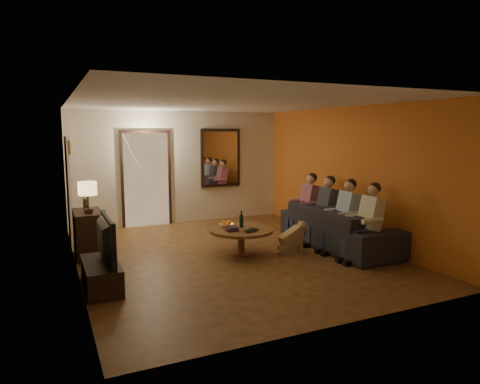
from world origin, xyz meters
name	(u,v)px	position (x,y,z in m)	size (l,w,h in m)	color
floor	(232,255)	(0.00, 0.00, 0.00)	(5.00, 6.00, 0.01)	#462D13
ceiling	(231,103)	(0.00, 0.00, 2.60)	(5.00, 6.00, 0.01)	white
back_wall	(180,167)	(0.00, 3.00, 1.30)	(5.00, 0.02, 2.60)	beige
front_wall	(343,210)	(0.00, -3.00, 1.30)	(5.00, 0.02, 2.60)	beige
left_wall	(74,189)	(-2.50, 0.00, 1.30)	(0.02, 6.00, 2.60)	beige
right_wall	(350,175)	(2.50, 0.00, 1.30)	(0.02, 6.00, 2.60)	beige
orange_accent	(349,175)	(2.49, 0.00, 1.30)	(0.01, 6.00, 2.60)	#CC6A22
kitchen_doorway	(146,180)	(-0.80, 2.98, 1.05)	(1.00, 0.06, 2.10)	#FFE0A5
door_trim	(146,180)	(-0.80, 2.97, 1.05)	(1.12, 0.04, 2.22)	black
fridge_glimpse	(157,186)	(-0.55, 2.98, 0.90)	(0.45, 0.03, 1.70)	silver
mirror_frame	(221,158)	(1.00, 2.96, 1.50)	(1.00, 0.05, 1.40)	black
mirror_glass	(221,158)	(1.00, 2.93, 1.50)	(0.86, 0.02, 1.26)	white
white_door	(69,189)	(-2.46, 2.30, 1.02)	(0.06, 0.85, 2.04)	white
framed_art	(69,148)	(-2.47, 1.30, 1.85)	(0.03, 0.28, 0.24)	#B28C33
art_canvas	(70,148)	(-2.46, 1.30, 1.85)	(0.01, 0.22, 0.18)	brown
dresser	(89,234)	(-2.25, 0.97, 0.39)	(0.45, 0.88, 0.78)	black
table_lamp	(88,197)	(-2.25, 0.75, 1.05)	(0.30, 0.30, 0.54)	beige
flower_vase	(86,197)	(-2.25, 1.19, 1.00)	(0.14, 0.14, 0.44)	red
tv_stand	(101,275)	(-2.25, -0.72, 0.18)	(0.45, 1.09, 0.36)	black
tv	(100,240)	(-2.25, -0.72, 0.68)	(0.14, 1.09, 0.63)	black
sofa	(338,227)	(2.01, -0.33, 0.38)	(1.01, 2.57, 0.75)	black
person_a	(368,225)	(1.91, -1.23, 0.60)	(0.60, 0.40, 1.20)	tan
person_b	(344,219)	(1.91, -0.63, 0.60)	(0.60, 0.40, 1.20)	tan
person_c	(324,213)	(1.91, -0.03, 0.60)	(0.60, 0.40, 1.20)	tan
person_d	(307,208)	(1.91, 0.57, 0.60)	(0.60, 0.40, 1.20)	tan
dog	(292,237)	(1.03, -0.30, 0.28)	(0.56, 0.24, 0.56)	#9E8249
coffee_table	(241,241)	(0.18, -0.01, 0.23)	(1.12, 1.12, 0.45)	brown
bowl	(227,225)	(0.00, 0.21, 0.48)	(0.26, 0.26, 0.06)	white
oranges	(227,222)	(0.00, 0.21, 0.55)	(0.20, 0.20, 0.08)	orange
wine_bottle	(241,219)	(0.23, 0.09, 0.60)	(0.07, 0.07, 0.31)	black
wine_glass	(249,224)	(0.36, 0.04, 0.50)	(0.06, 0.06, 0.10)	silver
book_stack	(232,229)	(-0.04, -0.11, 0.48)	(0.20, 0.15, 0.07)	black
laptop	(253,231)	(0.28, -0.29, 0.46)	(0.33, 0.21, 0.03)	black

